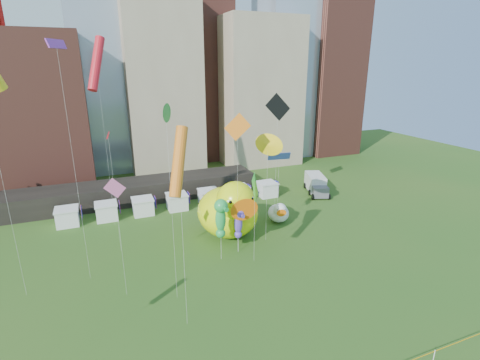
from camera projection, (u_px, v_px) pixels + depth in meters
name	position (u px, v px, depth m)	size (l,w,h in m)	color
skyline	(149.00, 61.00, 70.43)	(101.00, 23.00, 68.00)	brown
pavilion	(138.00, 191.00, 57.45)	(38.00, 6.00, 3.20)	black
vendor_tents	(177.00, 202.00, 54.11)	(33.24, 2.80, 2.40)	white
big_duck	(229.00, 210.00, 44.76)	(7.58, 10.22, 7.88)	#E3F60C
small_duck	(279.00, 212.00, 49.55)	(3.78, 4.35, 3.06)	white
seahorse_green	(221.00, 215.00, 38.74)	(1.78, 2.08, 7.21)	silver
seahorse_purple	(239.00, 220.00, 40.82)	(1.43, 1.71, 5.53)	silver
box_truck	(316.00, 184.00, 60.97)	(4.69, 7.44, 2.97)	silver
kite_0	(96.00, 64.00, 42.73)	(3.06, 3.73, 24.10)	silver
kite_1	(115.00, 191.00, 31.03)	(1.85, 0.22, 11.62)	silver
kite_3	(166.00, 114.00, 28.63)	(0.86, 1.42, 17.89)	silver
kite_6	(179.00, 162.00, 26.02)	(2.35, 2.95, 16.65)	silver
kite_7	(57.00, 47.00, 30.08)	(1.50, 2.33, 22.82)	silver
kite_8	(108.00, 137.00, 38.04)	(0.48, 1.72, 13.97)	silver
kite_10	(278.00, 108.00, 49.28)	(3.83, 0.11, 17.17)	silver
kite_11	(255.00, 188.00, 37.44)	(0.67, 3.06, 10.23)	silver
kite_12	(268.00, 145.00, 41.23)	(1.52, 2.39, 13.32)	silver
kite_13	(279.00, 157.00, 46.82)	(3.05, 0.84, 9.90)	silver
kite_14	(237.00, 129.00, 37.51)	(2.21, 2.07, 16.11)	silver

